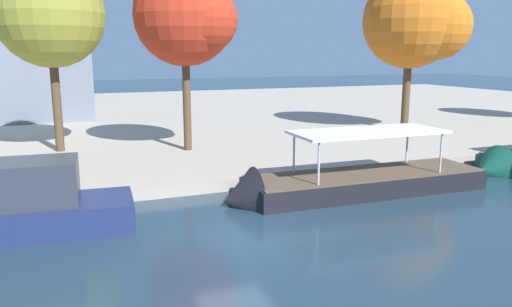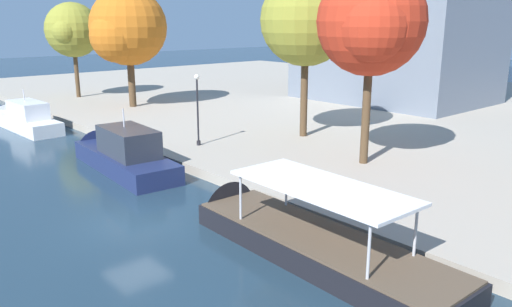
% 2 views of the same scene
% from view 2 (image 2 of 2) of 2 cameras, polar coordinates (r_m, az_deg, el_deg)
% --- Properties ---
extents(ground_plane, '(220.00, 220.00, 0.00)m').
position_cam_2_polar(ground_plane, '(23.07, -13.49, -7.60)').
color(ground_plane, '#1E3342').
extents(dock_promenade, '(120.00, 55.00, 0.56)m').
position_cam_2_polar(dock_promenade, '(47.87, 24.44, 3.40)').
color(dock_promenade, '#A39989').
rests_on(dock_promenade, ground_plane).
extents(motor_yacht_0, '(10.44, 2.81, 4.09)m').
position_cam_2_polar(motor_yacht_0, '(45.79, -24.66, 3.43)').
color(motor_yacht_0, white).
rests_on(motor_yacht_0, ground_plane).
extents(motor_yacht_1, '(10.55, 3.46, 4.73)m').
position_cam_2_polar(motor_yacht_1, '(31.36, -14.90, -0.31)').
color(motor_yacht_1, navy).
rests_on(motor_yacht_1, ground_plane).
extents(tour_boat_2, '(12.69, 3.39, 4.04)m').
position_cam_2_polar(tour_boat_2, '(19.96, 4.74, -9.65)').
color(tour_boat_2, black).
rests_on(tour_boat_2, ground_plane).
extents(lamp_post, '(0.35, 0.35, 4.69)m').
position_cam_2_polar(lamp_post, '(33.46, -6.58, 5.30)').
color(lamp_post, black).
rests_on(lamp_post, dock_promenade).
extents(tree_0, '(7.40, 7.45, 11.03)m').
position_cam_2_polar(tree_0, '(49.96, -14.48, 13.32)').
color(tree_0, '#4C3823').
rests_on(tree_0, dock_promenade).
extents(tree_1, '(5.95, 5.95, 10.97)m').
position_cam_2_polar(tree_1, '(28.90, 12.57, 14.19)').
color(tree_1, '#4C3823').
rests_on(tree_1, dock_promenade).
extents(tree_2, '(6.25, 6.25, 11.20)m').
position_cam_2_polar(tree_2, '(35.74, 5.67, 14.59)').
color(tree_2, '#4C3823').
rests_on(tree_2, dock_promenade).
extents(tree_5, '(5.68, 5.68, 9.90)m').
position_cam_2_polar(tree_5, '(57.91, -19.79, 12.90)').
color(tree_5, '#4C3823').
rests_on(tree_5, dock_promenade).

